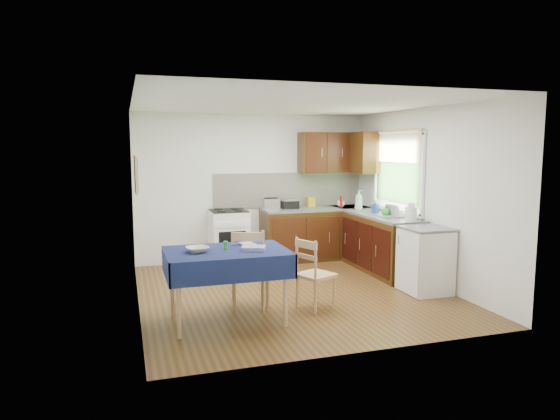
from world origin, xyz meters
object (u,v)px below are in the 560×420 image
object	(u,v)px
dish_rack	(392,215)
kettle	(411,213)
dining_table	(227,260)
chair_near	(313,272)
sandwich_press	(290,204)
chair_far	(248,266)
toaster	(271,204)

from	to	relation	value
dish_rack	kettle	bearing A→B (deg)	-81.53
dining_table	kettle	bearing A→B (deg)	-1.36
chair_near	kettle	world-z (taller)	kettle
chair_near	sandwich_press	bearing A→B (deg)	-36.94
dish_rack	chair_far	bearing A→B (deg)	-152.45
chair_far	toaster	world-z (taller)	toaster
dining_table	kettle	xyz separation A→B (m)	(2.80, 0.77, 0.31)
dish_rack	dining_table	bearing A→B (deg)	-147.86
toaster	chair_far	bearing A→B (deg)	-88.13
toaster	dining_table	bearing A→B (deg)	-91.28
sandwich_press	dish_rack	distance (m)	1.86
dish_rack	kettle	distance (m)	0.50
sandwich_press	kettle	bearing A→B (deg)	-62.31
dining_table	dish_rack	xyz separation A→B (m)	(2.80, 1.27, 0.21)
dining_table	kettle	world-z (taller)	kettle
toaster	dish_rack	xyz separation A→B (m)	(1.51, -1.37, -0.07)
dining_table	dish_rack	world-z (taller)	dish_rack
dish_rack	kettle	xyz separation A→B (m)	(0.01, -0.49, 0.10)
chair_far	sandwich_press	bearing A→B (deg)	-105.34
dish_rack	toaster	bearing A→B (deg)	145.55
toaster	dish_rack	bearing A→B (deg)	-17.50
chair_far	dish_rack	distance (m)	2.65
chair_near	dish_rack	bearing A→B (deg)	-80.59
dining_table	sandwich_press	xyz separation A→B (m)	(1.64, 2.72, 0.27)
chair_far	toaster	size ratio (longest dim) A/B	3.58
sandwich_press	dining_table	bearing A→B (deg)	-124.16
dining_table	dish_rack	size ratio (longest dim) A/B	3.30
dining_table	sandwich_press	distance (m)	3.19
dining_table	chair_far	xyz separation A→B (m)	(0.34, 0.38, -0.19)
dining_table	chair_near	world-z (taller)	chair_near
dining_table	sandwich_press	bearing A→B (deg)	42.10
dining_table	sandwich_press	world-z (taller)	sandwich_press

